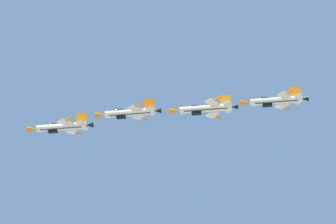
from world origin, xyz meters
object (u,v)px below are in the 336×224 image
fighter_jet_right_wing (204,109)px  fighter_jet_left_wing (129,113)px  fighter_jet_lead (61,127)px  fighter_jet_left_outer (275,101)px

fighter_jet_right_wing → fighter_jet_left_wing: bearing=84.0°
fighter_jet_left_wing → fighter_jet_right_wing: (18.27, 0.51, -2.59)m
fighter_jet_lead → fighter_jet_left_outer: bearing=-90.1°
fighter_jet_lead → fighter_jet_right_wing: 34.46m
fighter_jet_right_wing → fighter_jet_left_outer: (16.33, 3.89, 2.76)m
fighter_jet_left_wing → fighter_jet_right_wing: fighter_jet_left_wing is taller
fighter_jet_right_wing → fighter_jet_left_outer: 17.01m
fighter_jet_right_wing → fighter_jet_left_outer: size_ratio=1.00×
fighter_jet_lead → fighter_jet_left_wing: size_ratio=1.00×
fighter_jet_lead → fighter_jet_left_outer: fighter_jet_left_outer is taller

